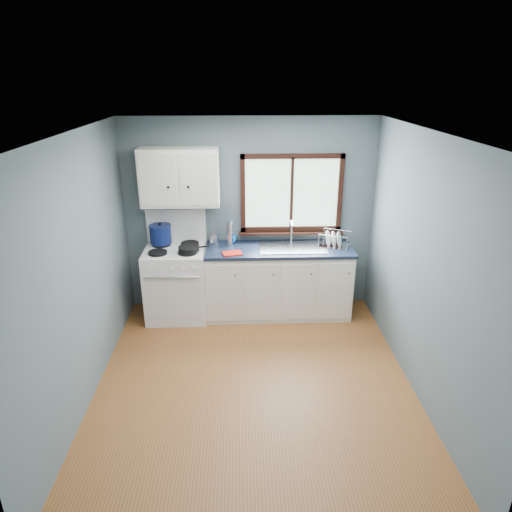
{
  "coord_description": "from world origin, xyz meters",
  "views": [
    {
      "loc": [
        -0.12,
        -3.88,
        2.96
      ],
      "look_at": [
        0.05,
        0.9,
        1.05
      ],
      "focal_mm": 32.0,
      "sensor_mm": 36.0,
      "label": 1
    }
  ],
  "objects_px": {
    "skillet": "(189,249)",
    "base_cabinets": "(278,284)",
    "gas_range": "(177,281)",
    "sink": "(293,252)",
    "utensil_crock": "(214,239)",
    "dish_rack": "(334,242)",
    "thermos": "(230,234)",
    "stockpot": "(161,234)"
  },
  "relations": [
    {
      "from": "gas_range",
      "to": "skillet",
      "type": "height_order",
      "value": "gas_range"
    },
    {
      "from": "skillet",
      "to": "stockpot",
      "type": "height_order",
      "value": "stockpot"
    },
    {
      "from": "skillet",
      "to": "base_cabinets",
      "type": "bearing_deg",
      "value": -11.23
    },
    {
      "from": "base_cabinets",
      "to": "skillet",
      "type": "distance_m",
      "value": 1.26
    },
    {
      "from": "base_cabinets",
      "to": "skillet",
      "type": "relative_size",
      "value": 4.57
    },
    {
      "from": "thermos",
      "to": "skillet",
      "type": "bearing_deg",
      "value": -152.18
    },
    {
      "from": "skillet",
      "to": "sink",
      "type": "bearing_deg",
      "value": -12.36
    },
    {
      "from": "base_cabinets",
      "to": "stockpot",
      "type": "xyz_separation_m",
      "value": [
        -1.49,
        0.13,
        0.67
      ]
    },
    {
      "from": "gas_range",
      "to": "sink",
      "type": "xyz_separation_m",
      "value": [
        1.49,
        0.02,
        0.37
      ]
    },
    {
      "from": "stockpot",
      "to": "dish_rack",
      "type": "xyz_separation_m",
      "value": [
        2.2,
        -0.08,
        -0.11
      ]
    },
    {
      "from": "sink",
      "to": "stockpot",
      "type": "bearing_deg",
      "value": 175.52
    },
    {
      "from": "gas_range",
      "to": "stockpot",
      "type": "xyz_separation_m",
      "value": [
        -0.18,
        0.15,
        0.59
      ]
    },
    {
      "from": "skillet",
      "to": "dish_rack",
      "type": "bearing_deg",
      "value": -12.88
    },
    {
      "from": "base_cabinets",
      "to": "stockpot",
      "type": "height_order",
      "value": "stockpot"
    },
    {
      "from": "gas_range",
      "to": "utensil_crock",
      "type": "height_order",
      "value": "gas_range"
    },
    {
      "from": "gas_range",
      "to": "utensil_crock",
      "type": "xyz_separation_m",
      "value": [
        0.49,
        0.19,
        0.5
      ]
    },
    {
      "from": "gas_range",
      "to": "thermos",
      "type": "xyz_separation_m",
      "value": [
        0.69,
        0.12,
        0.59
      ]
    },
    {
      "from": "skillet",
      "to": "utensil_crock",
      "type": "relative_size",
      "value": 1.15
    },
    {
      "from": "utensil_crock",
      "to": "thermos",
      "type": "xyz_separation_m",
      "value": [
        0.2,
        -0.07,
        0.09
      ]
    },
    {
      "from": "stockpot",
      "to": "utensil_crock",
      "type": "height_order",
      "value": "utensil_crock"
    },
    {
      "from": "gas_range",
      "to": "base_cabinets",
      "type": "xyz_separation_m",
      "value": [
        1.31,
        0.02,
        -0.08
      ]
    },
    {
      "from": "sink",
      "to": "stockpot",
      "type": "distance_m",
      "value": 1.69
    },
    {
      "from": "stockpot",
      "to": "utensil_crock",
      "type": "bearing_deg",
      "value": 3.54
    },
    {
      "from": "skillet",
      "to": "thermos",
      "type": "bearing_deg",
      "value": 8.54
    },
    {
      "from": "thermos",
      "to": "dish_rack",
      "type": "bearing_deg",
      "value": -2.37
    },
    {
      "from": "thermos",
      "to": "dish_rack",
      "type": "xyz_separation_m",
      "value": [
        1.33,
        -0.05,
        -0.11
      ]
    },
    {
      "from": "gas_range",
      "to": "base_cabinets",
      "type": "relative_size",
      "value": 0.74
    },
    {
      "from": "skillet",
      "to": "thermos",
      "type": "relative_size",
      "value": 1.24
    },
    {
      "from": "dish_rack",
      "to": "utensil_crock",
      "type": "bearing_deg",
      "value": -161.28
    },
    {
      "from": "gas_range",
      "to": "utensil_crock",
      "type": "distance_m",
      "value": 0.72
    },
    {
      "from": "base_cabinets",
      "to": "thermos",
      "type": "height_order",
      "value": "thermos"
    },
    {
      "from": "sink",
      "to": "skillet",
      "type": "height_order",
      "value": "sink"
    },
    {
      "from": "gas_range",
      "to": "stockpot",
      "type": "height_order",
      "value": "gas_range"
    },
    {
      "from": "base_cabinets",
      "to": "sink",
      "type": "bearing_deg",
      "value": -0.13
    },
    {
      "from": "sink",
      "to": "dish_rack",
      "type": "relative_size",
      "value": 1.85
    },
    {
      "from": "sink",
      "to": "thermos",
      "type": "height_order",
      "value": "thermos"
    },
    {
      "from": "sink",
      "to": "utensil_crock",
      "type": "distance_m",
      "value": 1.02
    },
    {
      "from": "dish_rack",
      "to": "thermos",
      "type": "bearing_deg",
      "value": -159.0
    },
    {
      "from": "sink",
      "to": "skillet",
      "type": "bearing_deg",
      "value": -173.09
    },
    {
      "from": "gas_range",
      "to": "dish_rack",
      "type": "xyz_separation_m",
      "value": [
        2.02,
        0.07,
        0.48
      ]
    },
    {
      "from": "utensil_crock",
      "to": "thermos",
      "type": "relative_size",
      "value": 1.08
    },
    {
      "from": "gas_range",
      "to": "skillet",
      "type": "xyz_separation_m",
      "value": [
        0.2,
        -0.14,
        0.49
      ]
    }
  ]
}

